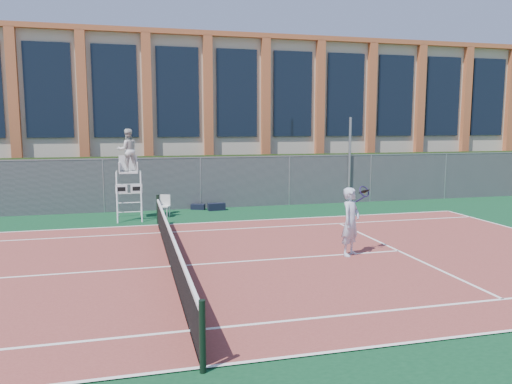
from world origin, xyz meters
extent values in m
plane|color=#233814|center=(0.00, 0.00, 0.00)|extent=(120.00, 120.00, 0.00)
cube|color=#0C381E|center=(0.00, 1.00, 0.01)|extent=(36.00, 20.00, 0.01)
cube|color=brown|center=(0.00, 0.00, 0.02)|extent=(23.77, 10.97, 0.02)
cylinder|color=black|center=(0.00, -5.60, 0.55)|extent=(0.10, 0.10, 1.10)
cylinder|color=black|center=(0.00, 5.60, 0.55)|extent=(0.10, 0.10, 1.10)
cube|color=black|center=(0.00, 0.00, 0.46)|extent=(0.03, 11.00, 0.86)
cube|color=white|center=(0.00, 0.00, 0.92)|extent=(0.06, 11.20, 0.07)
cube|color=black|center=(0.00, 10.00, 1.10)|extent=(40.00, 1.40, 2.20)
cube|color=beige|center=(0.00, 18.00, 4.00)|extent=(44.00, 10.00, 8.00)
cube|color=#B55C34|center=(0.00, 18.00, 8.10)|extent=(45.00, 10.60, 0.25)
cylinder|color=#9EA0A5|center=(8.86, 8.70, 1.97)|extent=(0.12, 0.12, 3.94)
cylinder|color=white|center=(-1.43, 6.51, 0.91)|extent=(0.05, 0.52, 1.90)
cylinder|color=white|center=(-0.55, 6.51, 0.91)|extent=(0.05, 0.52, 1.90)
cylinder|color=white|center=(-1.43, 7.49, 0.91)|extent=(0.05, 0.52, 1.90)
cylinder|color=white|center=(-0.55, 7.49, 0.91)|extent=(0.05, 0.52, 1.90)
cube|color=white|center=(-0.99, 7.00, 1.81)|extent=(0.68, 0.58, 0.06)
cube|color=white|center=(-0.99, 7.27, 2.15)|extent=(0.68, 0.05, 0.58)
cube|color=white|center=(-1.26, 6.61, 1.23)|extent=(0.43, 0.03, 0.33)
cube|color=white|center=(-0.72, 6.61, 1.23)|extent=(0.43, 0.03, 0.33)
imported|color=silver|center=(-0.99, 7.05, 2.64)|extent=(0.90, 0.77, 1.61)
cube|color=silver|center=(0.32, 7.14, 0.43)|extent=(0.52, 0.52, 0.04)
cube|color=silver|center=(0.39, 7.31, 0.66)|extent=(0.39, 0.18, 0.43)
cylinder|color=silver|center=(0.11, 7.05, 0.21)|extent=(0.03, 0.03, 0.40)
cylinder|color=silver|center=(0.41, 6.93, 0.21)|extent=(0.03, 0.03, 0.40)
cylinder|color=silver|center=(0.23, 7.35, 0.21)|extent=(0.03, 0.03, 0.40)
cylinder|color=silver|center=(0.53, 7.23, 0.21)|extent=(0.03, 0.03, 0.40)
cube|color=black|center=(2.57, 8.16, 0.16)|extent=(0.74, 0.35, 0.31)
cube|color=black|center=(1.83, 8.56, 0.13)|extent=(0.63, 0.45, 0.23)
imported|color=silver|center=(4.86, -0.10, 0.97)|extent=(0.81, 0.77, 1.87)
torus|color=#1E1245|center=(5.36, 0.15, 1.75)|extent=(0.38, 0.30, 0.30)
sphere|color=#CCE533|center=(5.46, 0.33, 1.70)|extent=(0.07, 0.07, 0.07)
camera|label=1|loc=(-0.93, -12.40, 3.56)|focal=35.00mm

